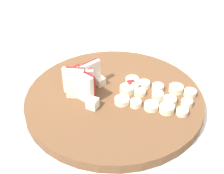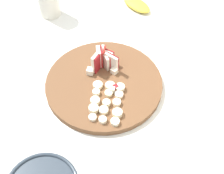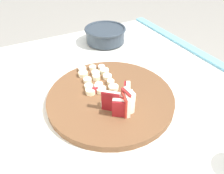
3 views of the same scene
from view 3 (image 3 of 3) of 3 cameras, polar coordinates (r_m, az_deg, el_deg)
The scene contains 5 objects.
cutting_board at distance 0.61m, azimuth -0.39°, elevation -2.73°, with size 0.36×0.36×0.02m, color brown.
apple_wedge_fan at distance 0.54m, azimuth 2.80°, elevation -3.98°, with size 0.07×0.09×0.06m.
apple_dice_pile at distance 0.59m, azimuth 0.81°, elevation -2.21°, with size 0.10×0.10×0.02m.
banana_slice_rows at distance 0.66m, azimuth -4.08°, elevation 2.20°, with size 0.16×0.11×0.01m.
ceramic_bowl at distance 0.92m, azimuth -1.82°, elevation 14.02°, with size 0.17×0.17×0.07m.
Camera 3 is at (-0.34, 0.28, 1.33)m, focal length 33.97 mm.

